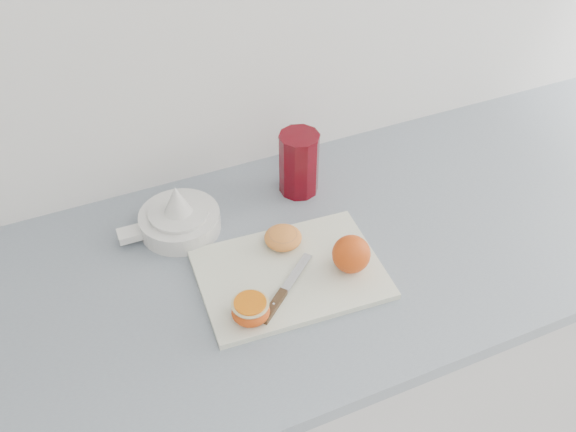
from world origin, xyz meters
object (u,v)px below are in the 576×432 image
Objects in this scene: citrus_juicer at (179,218)px; half_orange at (251,310)px; counter at (284,392)px; red_tumbler at (299,165)px; cutting_board at (290,274)px.

half_orange is at bearing -80.65° from citrus_juicer.
citrus_juicer is at bearing 134.90° from counter.
half_orange is at bearing -126.97° from red_tumbler.
cutting_board is 0.25m from red_tumbler.
half_orange is 0.33× the size of citrus_juicer.
red_tumbler reaches higher than cutting_board.
half_orange is (-0.11, -0.12, 0.48)m from counter.
red_tumbler reaches higher than citrus_juicer.
counter is 0.52m from citrus_juicer.
cutting_board is 1.64× the size of citrus_juicer.
counter is 13.40× the size of citrus_juicer.
counter is 8.17× the size of cutting_board.
citrus_juicer is 1.46× the size of red_tumbler.
half_orange is 0.36m from red_tumbler.
citrus_juicer is (-0.15, 0.15, 0.47)m from counter.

